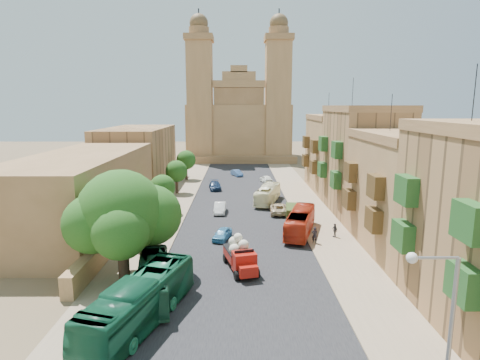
{
  "coord_description": "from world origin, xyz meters",
  "views": [
    {
      "loc": [
        -0.3,
        -26.55,
        13.75
      ],
      "look_at": [
        0.0,
        26.0,
        4.0
      ],
      "focal_mm": 30.0,
      "sensor_mm": 36.0,
      "label": 1
    }
  ],
  "objects_px": {
    "street_tree_c": "(176,171)",
    "bus_red_east": "(300,222)",
    "streetlamp": "(440,325)",
    "car_blue_a": "(222,234)",
    "street_tree_a": "(140,211)",
    "pedestrian_a": "(315,235)",
    "street_tree_d": "(186,160)",
    "olive_pickup": "(293,213)",
    "car_white_b": "(266,179)",
    "street_tree_b": "(162,187)",
    "car_white_a": "(220,208)",
    "ficus_tree": "(122,215)",
    "bus_cream_east": "(268,194)",
    "pedestrian_c": "(335,230)",
    "car_dkblue": "(215,186)",
    "car_blue_b": "(237,173)",
    "red_truck": "(240,255)",
    "bus_green_north": "(153,279)",
    "car_cream": "(279,208)",
    "church": "(239,122)",
    "bus_green_south": "(140,301)"
  },
  "relations": [
    {
      "from": "bus_red_east",
      "to": "car_white_a",
      "type": "xyz_separation_m",
      "value": [
        -9.13,
        8.63,
        -0.65
      ]
    },
    {
      "from": "car_white_a",
      "to": "car_dkblue",
      "type": "xyz_separation_m",
      "value": [
        -1.47,
        14.81,
        -0.0
      ]
    },
    {
      "from": "street_tree_c",
      "to": "car_white_b",
      "type": "bearing_deg",
      "value": 31.23
    },
    {
      "from": "car_blue_a",
      "to": "car_dkblue",
      "type": "bearing_deg",
      "value": 110.69
    },
    {
      "from": "ficus_tree",
      "to": "bus_red_east",
      "type": "xyz_separation_m",
      "value": [
        15.92,
        11.41,
        -3.95
      ]
    },
    {
      "from": "olive_pickup",
      "to": "car_white_a",
      "type": "height_order",
      "value": "olive_pickup"
    },
    {
      "from": "bus_red_east",
      "to": "bus_green_north",
      "type": "bearing_deg",
      "value": 64.26
    },
    {
      "from": "red_truck",
      "to": "bus_green_north",
      "type": "xyz_separation_m",
      "value": [
        -6.43,
        -4.61,
        -0.04
      ]
    },
    {
      "from": "streetlamp",
      "to": "pedestrian_a",
      "type": "relative_size",
      "value": 4.86
    },
    {
      "from": "church",
      "to": "olive_pickup",
      "type": "relative_size",
      "value": 8.52
    },
    {
      "from": "streetlamp",
      "to": "red_truck",
      "type": "height_order",
      "value": "streetlamp"
    },
    {
      "from": "olive_pickup",
      "to": "car_dkblue",
      "type": "height_order",
      "value": "olive_pickup"
    },
    {
      "from": "street_tree_d",
      "to": "olive_pickup",
      "type": "height_order",
      "value": "street_tree_d"
    },
    {
      "from": "street_tree_c",
      "to": "bus_red_east",
      "type": "bearing_deg",
      "value": -51.29
    },
    {
      "from": "car_dkblue",
      "to": "ficus_tree",
      "type": "bearing_deg",
      "value": -106.16
    },
    {
      "from": "street_tree_b",
      "to": "pedestrian_a",
      "type": "bearing_deg",
      "value": -33.81
    },
    {
      "from": "pedestrian_a",
      "to": "car_white_b",
      "type": "bearing_deg",
      "value": -76.86
    },
    {
      "from": "church",
      "to": "pedestrian_a",
      "type": "height_order",
      "value": "church"
    },
    {
      "from": "pedestrian_a",
      "to": "pedestrian_c",
      "type": "xyz_separation_m",
      "value": [
        2.5,
        1.94,
        -0.1
      ]
    },
    {
      "from": "street_tree_c",
      "to": "bus_green_north",
      "type": "bearing_deg",
      "value": -84.29
    },
    {
      "from": "car_dkblue",
      "to": "bus_green_south",
      "type": "bearing_deg",
      "value": -100.77
    },
    {
      "from": "bus_green_north",
      "to": "car_white_b",
      "type": "bearing_deg",
      "value": 65.02
    },
    {
      "from": "ficus_tree",
      "to": "street_tree_d",
      "type": "relative_size",
      "value": 1.6
    },
    {
      "from": "pedestrian_a",
      "to": "street_tree_d",
      "type": "bearing_deg",
      "value": -55.43
    },
    {
      "from": "street_tree_a",
      "to": "bus_cream_east",
      "type": "xyz_separation_m",
      "value": [
        14.0,
        17.58,
        -2.21
      ]
    },
    {
      "from": "street_tree_b",
      "to": "car_white_a",
      "type": "distance_m",
      "value": 7.86
    },
    {
      "from": "car_cream",
      "to": "pedestrian_c",
      "type": "height_order",
      "value": "pedestrian_c"
    },
    {
      "from": "car_blue_a",
      "to": "pedestrian_a",
      "type": "height_order",
      "value": "pedestrian_a"
    },
    {
      "from": "church",
      "to": "street_tree_d",
      "type": "relative_size",
      "value": 6.52
    },
    {
      "from": "ficus_tree",
      "to": "pedestrian_a",
      "type": "distance_m",
      "value": 19.35
    },
    {
      "from": "street_tree_a",
      "to": "street_tree_b",
      "type": "distance_m",
      "value": 12.0
    },
    {
      "from": "street_tree_b",
      "to": "bus_green_south",
      "type": "relative_size",
      "value": 0.46
    },
    {
      "from": "street_tree_c",
      "to": "bus_cream_east",
      "type": "height_order",
      "value": "street_tree_c"
    },
    {
      "from": "car_white_b",
      "to": "car_blue_b",
      "type": "relative_size",
      "value": 1.07
    },
    {
      "from": "olive_pickup",
      "to": "church",
      "type": "bearing_deg",
      "value": 96.41
    },
    {
      "from": "streetlamp",
      "to": "car_blue_a",
      "type": "relative_size",
      "value": 2.37
    },
    {
      "from": "ficus_tree",
      "to": "car_white_a",
      "type": "distance_m",
      "value": 21.65
    },
    {
      "from": "ficus_tree",
      "to": "car_blue_b",
      "type": "xyz_separation_m",
      "value": [
        8.92,
        47.97,
        -4.65
      ]
    },
    {
      "from": "street_tree_c",
      "to": "bus_green_south",
      "type": "xyz_separation_m",
      "value": [
        3.5,
        -38.95,
        -2.0
      ]
    },
    {
      "from": "bus_cream_east",
      "to": "pedestrian_c",
      "type": "xyz_separation_m",
      "value": [
        6.0,
        -15.36,
        -0.51
      ]
    },
    {
      "from": "bus_green_south",
      "to": "car_cream",
      "type": "bearing_deg",
      "value": 83.57
    },
    {
      "from": "church",
      "to": "pedestrian_c",
      "type": "height_order",
      "value": "church"
    },
    {
      "from": "bus_red_east",
      "to": "car_blue_b",
      "type": "height_order",
      "value": "bus_red_east"
    },
    {
      "from": "red_truck",
      "to": "car_blue_a",
      "type": "distance_m",
      "value": 8.12
    },
    {
      "from": "street_tree_a",
      "to": "pedestrian_a",
      "type": "relative_size",
      "value": 3.06
    },
    {
      "from": "streetlamp",
      "to": "car_blue_a",
      "type": "bearing_deg",
      "value": 110.73
    },
    {
      "from": "street_tree_a",
      "to": "streetlamp",
      "type": "xyz_separation_m",
      "value": [
        17.72,
        -24.0,
        1.74
      ]
    },
    {
      "from": "red_truck",
      "to": "bus_red_east",
      "type": "relative_size",
      "value": 0.57
    },
    {
      "from": "car_dkblue",
      "to": "car_white_b",
      "type": "bearing_deg",
      "value": 27.03
    },
    {
      "from": "street_tree_a",
      "to": "car_blue_b",
      "type": "bearing_deg",
      "value": 76.63
    }
  ]
}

